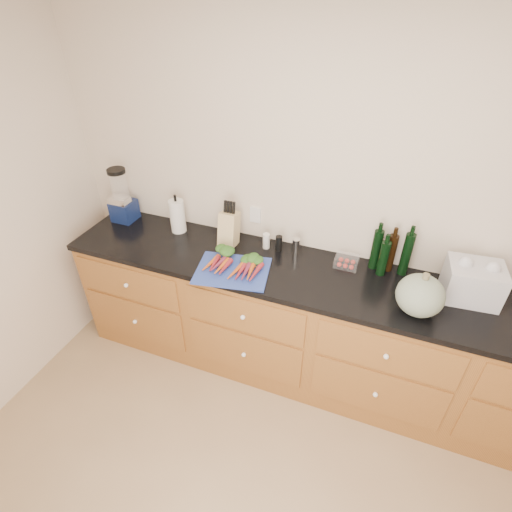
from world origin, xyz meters
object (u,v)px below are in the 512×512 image
at_px(tomato_box, 346,261).
at_px(blender_appliance, 122,198).
at_px(carrots, 235,263).
at_px(cutting_board, 233,271).
at_px(squash, 420,295).
at_px(paper_towel, 177,216).
at_px(knife_block, 229,229).

bearing_deg(tomato_box, blender_appliance, -179.60).
relative_size(carrots, blender_appliance, 0.90).
relative_size(cutting_board, carrots, 1.23).
height_order(carrots, squash, squash).
distance_m(carrots, paper_towel, 0.65).
distance_m(squash, tomato_box, 0.55).
bearing_deg(carrots, tomato_box, 22.89).
distance_m(cutting_board, carrots, 0.05).
distance_m(carrots, squash, 1.14).
bearing_deg(cutting_board, knife_block, 117.47).
bearing_deg(cutting_board, squash, 1.76).
bearing_deg(knife_block, carrots, -58.75).
bearing_deg(tomato_box, cutting_board, -154.10).
bearing_deg(squash, tomato_box, 147.13).
xyz_separation_m(cutting_board, carrots, (-0.00, 0.04, 0.03)).
height_order(carrots, paper_towel, paper_towel).
relative_size(squash, knife_block, 1.10).
bearing_deg(squash, paper_towel, 170.58).
bearing_deg(paper_towel, carrots, -25.43).
bearing_deg(tomato_box, knife_block, -177.94).
distance_m(carrots, tomato_box, 0.74).
bearing_deg(squash, carrots, 179.59).
bearing_deg(paper_towel, blender_appliance, -179.73).
xyz_separation_m(cutting_board, squash, (1.14, 0.03, 0.11)).
xyz_separation_m(squash, blender_appliance, (-2.20, 0.28, 0.07)).
height_order(cutting_board, squash, squash).
relative_size(cutting_board, paper_towel, 1.87).
height_order(cutting_board, carrots, carrots).
relative_size(carrots, knife_block, 1.58).
xyz_separation_m(carrots, paper_towel, (-0.58, 0.28, 0.09)).
xyz_separation_m(paper_towel, tomato_box, (1.26, 0.01, -0.09)).
height_order(carrots, knife_block, knife_block).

